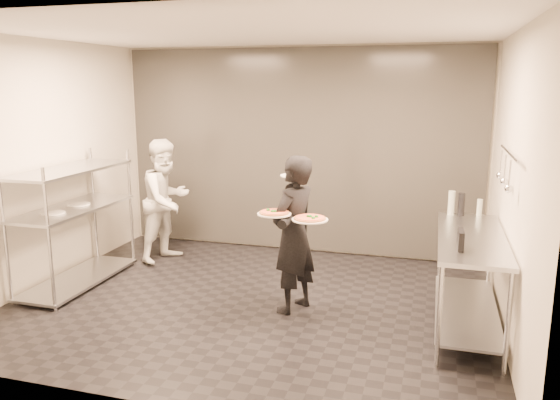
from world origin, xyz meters
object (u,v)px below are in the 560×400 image
(chef, at_px, (166,200))
(pizza_plate_near, at_px, (274,213))
(prep_counter, at_px, (469,265))
(pos_monitor, at_px, (461,239))
(pass_rack, at_px, (74,219))
(salad_plate, at_px, (295,174))
(bottle_clear, at_px, (479,208))
(pizza_plate_far, at_px, (310,219))
(bottle_green, at_px, (451,203))
(bottle_dark, at_px, (461,204))
(waiter, at_px, (294,235))

(chef, relative_size, pizza_plate_near, 4.87)
(prep_counter, relative_size, pos_monitor, 7.86)
(pass_rack, distance_m, pizza_plate_near, 2.52)
(pizza_plate_near, xyz_separation_m, salad_plate, (0.08, 0.50, 0.31))
(bottle_clear, bearing_deg, pizza_plate_near, -151.18)
(pass_rack, distance_m, chef, 1.26)
(pizza_plate_far, bearing_deg, chef, 149.29)
(chef, distance_m, bottle_green, 3.58)
(bottle_dark, bearing_deg, bottle_green, 180.00)
(prep_counter, relative_size, bottle_green, 6.97)
(pizza_plate_far, xyz_separation_m, bottle_dark, (1.42, 1.03, 0.01))
(chef, xyz_separation_m, bottle_dark, (3.66, -0.30, 0.24))
(pass_rack, xyz_separation_m, bottle_green, (4.16, 0.80, 0.28))
(prep_counter, bearing_deg, salad_plate, 172.65)
(pos_monitor, xyz_separation_m, bottle_green, (-0.05, 1.28, 0.05))
(bottle_dark, bearing_deg, prep_counter, -84.79)
(pos_monitor, xyz_separation_m, bottle_dark, (0.05, 1.28, 0.04))
(waiter, xyz_separation_m, bottle_green, (1.53, 0.85, 0.24))
(pass_rack, relative_size, salad_plate, 5.18)
(pos_monitor, bearing_deg, salad_plate, 155.21)
(chef, height_order, pizza_plate_far, chef)
(pass_rack, bearing_deg, salad_plate, 5.11)
(pizza_plate_far, xyz_separation_m, bottle_clear, (1.61, 1.03, -0.02))
(pos_monitor, relative_size, bottle_dark, 0.95)
(salad_plate, xyz_separation_m, bottle_green, (1.59, 0.57, -0.33))
(pizza_plate_far, relative_size, bottle_dark, 1.45)
(prep_counter, bearing_deg, bottle_green, 102.34)
(prep_counter, distance_m, pos_monitor, 0.62)
(salad_plate, bearing_deg, bottle_dark, 18.74)
(pizza_plate_near, xyz_separation_m, bottle_dark, (1.77, 1.07, -0.03))
(bottle_dark, bearing_deg, salad_plate, -161.26)
(bottle_green, bearing_deg, bottle_clear, 0.00)
(pizza_plate_near, bearing_deg, salad_plate, 81.14)
(waiter, bearing_deg, bottle_dark, 140.28)
(pizza_plate_near, distance_m, bottle_green, 1.98)
(pass_rack, distance_m, pizza_plate_far, 2.86)
(waiter, bearing_deg, pizza_plate_near, -9.29)
(pass_rack, height_order, pizza_plate_far, pass_rack)
(pass_rack, relative_size, bottle_dark, 6.60)
(pass_rack, bearing_deg, pos_monitor, -6.42)
(salad_plate, relative_size, bottle_clear, 1.67)
(prep_counter, relative_size, bottle_clear, 9.74)
(pizza_plate_far, distance_m, pos_monitor, 1.40)
(chef, relative_size, salad_plate, 5.20)
(bottle_green, bearing_deg, pizza_plate_near, -147.18)
(waiter, bearing_deg, pizza_plate_far, 72.14)
(pizza_plate_near, distance_m, pizza_plate_far, 0.35)
(pass_rack, distance_m, bottle_green, 4.24)
(chef, relative_size, pos_monitor, 7.01)
(bottle_dark, bearing_deg, pass_rack, -169.32)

